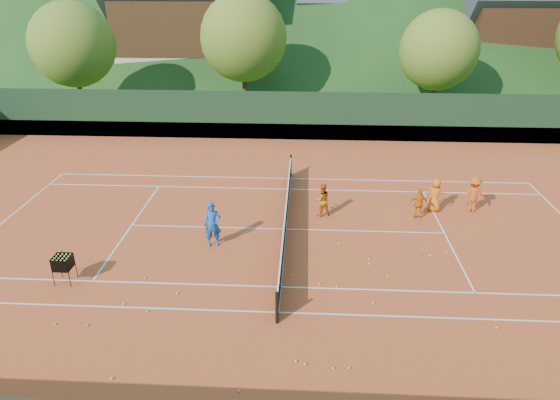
{
  "coord_description": "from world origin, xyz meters",
  "views": [
    {
      "loc": [
        0.73,
        -18.01,
        9.6
      ],
      "look_at": [
        -0.23,
        0.0,
        1.33
      ],
      "focal_mm": 32.0,
      "sensor_mm": 36.0,
      "label": 1
    }
  ],
  "objects_px": {
    "student_a": "(322,200)",
    "chalet_right": "(524,25)",
    "student_c": "(435,195)",
    "tennis_net": "(286,218)",
    "coach": "(213,225)",
    "ball_hopper": "(63,263)",
    "student_d": "(473,194)",
    "chalet_mid": "(362,23)",
    "student_b": "(419,204)",
    "chalet_left": "(191,19)"
  },
  "relations": [
    {
      "from": "student_a",
      "to": "chalet_mid",
      "type": "xyz_separation_m",
      "value": [
        4.51,
        32.63,
        4.24
      ]
    },
    {
      "from": "student_d",
      "to": "student_c",
      "type": "bearing_deg",
      "value": 2.33
    },
    {
      "from": "coach",
      "to": "student_c",
      "type": "bearing_deg",
      "value": 8.78
    },
    {
      "from": "tennis_net",
      "to": "chalet_left",
      "type": "bearing_deg",
      "value": 108.43
    },
    {
      "from": "chalet_mid",
      "to": "chalet_left",
      "type": "bearing_deg",
      "value": -165.96
    },
    {
      "from": "student_b",
      "to": "student_c",
      "type": "height_order",
      "value": "student_c"
    },
    {
      "from": "student_b",
      "to": "student_d",
      "type": "height_order",
      "value": "student_d"
    },
    {
      "from": "ball_hopper",
      "to": "chalet_right",
      "type": "distance_m",
      "value": 43.97
    },
    {
      "from": "tennis_net",
      "to": "student_b",
      "type": "bearing_deg",
      "value": 13.42
    },
    {
      "from": "coach",
      "to": "ball_hopper",
      "type": "relative_size",
      "value": 1.8
    },
    {
      "from": "student_c",
      "to": "chalet_left",
      "type": "distance_m",
      "value": 32.75
    },
    {
      "from": "chalet_left",
      "to": "chalet_right",
      "type": "relative_size",
      "value": 1.16
    },
    {
      "from": "coach",
      "to": "tennis_net",
      "type": "xyz_separation_m",
      "value": [
        2.7,
        1.47,
        -0.4
      ]
    },
    {
      "from": "student_b",
      "to": "tennis_net",
      "type": "xyz_separation_m",
      "value": [
        -5.58,
        -1.33,
        -0.17
      ]
    },
    {
      "from": "student_d",
      "to": "chalet_mid",
      "type": "height_order",
      "value": "chalet_mid"
    },
    {
      "from": "coach",
      "to": "student_b",
      "type": "xyz_separation_m",
      "value": [
        8.29,
        2.81,
        -0.22
      ]
    },
    {
      "from": "student_a",
      "to": "chalet_right",
      "type": "height_order",
      "value": "chalet_right"
    },
    {
      "from": "coach",
      "to": "chalet_left",
      "type": "distance_m",
      "value": 32.65
    },
    {
      "from": "student_d",
      "to": "tennis_net",
      "type": "xyz_separation_m",
      "value": [
        -8.05,
        -2.13,
        -0.3
      ]
    },
    {
      "from": "ball_hopper",
      "to": "chalet_left",
      "type": "xyz_separation_m",
      "value": [
        -2.74,
        34.2,
        4.88
      ]
    },
    {
      "from": "coach",
      "to": "student_c",
      "type": "xyz_separation_m",
      "value": [
        9.12,
        3.55,
        -0.14
      ]
    },
    {
      "from": "student_c",
      "to": "chalet_left",
      "type": "bearing_deg",
      "value": -37.06
    },
    {
      "from": "student_a",
      "to": "chalet_mid",
      "type": "bearing_deg",
      "value": -115.32
    },
    {
      "from": "student_c",
      "to": "chalet_mid",
      "type": "bearing_deg",
      "value": -66.77
    },
    {
      "from": "student_c",
      "to": "student_d",
      "type": "relative_size",
      "value": 0.95
    },
    {
      "from": "student_d",
      "to": "tennis_net",
      "type": "distance_m",
      "value": 8.33
    },
    {
      "from": "chalet_right",
      "to": "ball_hopper",
      "type": "bearing_deg",
      "value": -128.55
    },
    {
      "from": "student_c",
      "to": "tennis_net",
      "type": "height_order",
      "value": "student_c"
    },
    {
      "from": "coach",
      "to": "ball_hopper",
      "type": "height_order",
      "value": "coach"
    },
    {
      "from": "student_a",
      "to": "tennis_net",
      "type": "height_order",
      "value": "student_a"
    },
    {
      "from": "coach",
      "to": "student_b",
      "type": "bearing_deg",
      "value": 6.21
    },
    {
      "from": "coach",
      "to": "student_d",
      "type": "bearing_deg",
      "value": 6.03
    },
    {
      "from": "chalet_mid",
      "to": "coach",
      "type": "bearing_deg",
      "value": -103.78
    },
    {
      "from": "chalet_right",
      "to": "student_d",
      "type": "bearing_deg",
      "value": -113.21
    },
    {
      "from": "coach",
      "to": "student_a",
      "type": "xyz_separation_m",
      "value": [
        4.19,
        2.84,
        -0.17
      ]
    },
    {
      "from": "student_a",
      "to": "tennis_net",
      "type": "distance_m",
      "value": 2.04
    },
    {
      "from": "student_b",
      "to": "chalet_left",
      "type": "height_order",
      "value": "chalet_left"
    },
    {
      "from": "ball_hopper",
      "to": "student_d",
      "type": "bearing_deg",
      "value": 22.48
    },
    {
      "from": "coach",
      "to": "ball_hopper",
      "type": "bearing_deg",
      "value": -161.57
    },
    {
      "from": "tennis_net",
      "to": "chalet_left",
      "type": "distance_m",
      "value": 32.04
    },
    {
      "from": "student_c",
      "to": "chalet_right",
      "type": "relative_size",
      "value": 0.13
    },
    {
      "from": "tennis_net",
      "to": "chalet_mid",
      "type": "bearing_deg",
      "value": 79.99
    },
    {
      "from": "student_c",
      "to": "chalet_left",
      "type": "xyz_separation_m",
      "value": [
        -16.42,
        27.92,
        4.87
      ]
    },
    {
      "from": "student_a",
      "to": "student_c",
      "type": "height_order",
      "value": "student_c"
    },
    {
      "from": "tennis_net",
      "to": "ball_hopper",
      "type": "xyz_separation_m",
      "value": [
        -7.26,
        -4.2,
        0.25
      ]
    },
    {
      "from": "student_d",
      "to": "ball_hopper",
      "type": "xyz_separation_m",
      "value": [
        -15.31,
        -6.33,
        -0.05
      ]
    },
    {
      "from": "student_b",
      "to": "tennis_net",
      "type": "bearing_deg",
      "value": 15.14
    },
    {
      "from": "tennis_net",
      "to": "ball_hopper",
      "type": "relative_size",
      "value": 12.07
    },
    {
      "from": "student_b",
      "to": "student_d",
      "type": "bearing_deg",
      "value": -160.37
    },
    {
      "from": "student_a",
      "to": "student_d",
      "type": "xyz_separation_m",
      "value": [
        6.56,
        0.76,
        0.07
      ]
    }
  ]
}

